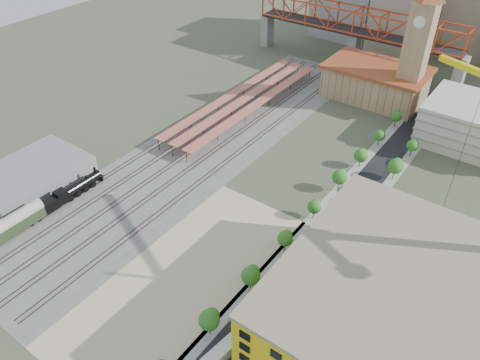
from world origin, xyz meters
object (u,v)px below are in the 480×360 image
Objects in this scene: construction_building at (398,314)px; site_trailer_a at (224,351)px; site_trailer_c at (291,270)px; clock_tower at (420,34)px; site_trailer_d at (312,246)px; site_trailer_b at (264,303)px; locomotive at (72,191)px; coach at (9,226)px.

site_trailer_a is (-26.00, -22.38, -7.98)m from construction_building.
clock_tower is at bearing 104.22° from site_trailer_c.
construction_building reaches higher than site_trailer_d.
site_trailer_c reaches higher than site_trailer_d.
site_trailer_a is 1.01× the size of site_trailer_b.
site_trailer_c is at bearing 171.11° from construction_building.
site_trailer_a is 14.73m from site_trailer_b.
construction_building is 92.60m from locomotive.
clock_tower is 125.63m from site_trailer_a.
construction_building is at bearing 4.72° from locomotive.
locomotive is 69.54m from site_trailer_d.
site_trailer_a is at bearing -93.66° from site_trailer_d.
clock_tower reaches higher than site_trailer_b.
coach is at bearing -145.28° from site_trailer_c.
clock_tower is 107.36m from construction_building.
coach is 77.92m from site_trailer_d.
site_trailer_d is at bearing 100.00° from site_trailer_b.
construction_building is 27.53m from site_trailer_c.
locomotive reaches higher than site_trailer_d.
site_trailer_d is at bearing 97.95° from site_trailer_a.
site_trailer_c is (0.00, 11.72, -0.08)m from site_trailer_b.
clock_tower is 1.03× the size of construction_building.
locomotive is at bearing -118.33° from clock_tower.
coach is at bearing -167.97° from site_trailer_a.
locomotive is 2.39× the size of site_trailer_c.
clock_tower is at bearing 65.47° from coach.
clock_tower is 5.34× the size of site_trailer_c.
clock_tower is 2.23× the size of locomotive.
construction_building reaches higher than site_trailer_a.
construction_building reaches higher than site_trailer_c.
construction_building is 28.26m from site_trailer_b.
construction_building is at bearing 26.40° from site_trailer_b.
site_trailer_b is at bearing -85.75° from clock_tower.
site_trailer_c is (66.00, 11.66, -0.84)m from locomotive.
coach is at bearing -153.59° from site_trailer_b.
site_trailer_c is 10.22m from site_trailer_d.
site_trailer_a is at bearing -12.63° from locomotive.
clock_tower reaches higher than site_trailer_a.
site_trailer_b is (-26.00, -7.65, -7.99)m from construction_building.
site_trailer_b is 21.94m from site_trailer_d.
locomotive is 1.20× the size of coach.
coach is at bearing -163.60° from construction_building.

